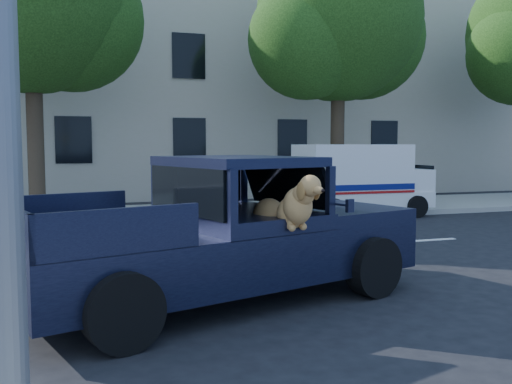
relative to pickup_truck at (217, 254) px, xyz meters
The scene contains 8 objects.
ground 1.49m from the pickup_truck, ahead, with size 120.00×120.00×0.00m, color black.
far_sidewalk 9.15m from the pickup_truck, 81.60° to the left, with size 60.00×4.00×0.15m, color gray.
lane_stripes 4.69m from the pickup_truck, 44.09° to the left, with size 21.60×0.14×0.01m, color silver, non-canonical shape.
street_tree_left 11.04m from the pickup_truck, 105.58° to the left, with size 6.00×5.20×8.60m.
street_tree_mid 12.47m from the pickup_truck, 56.04° to the left, with size 6.00×5.20×8.60m.
building_main 17.33m from the pickup_truck, 75.14° to the left, with size 26.00×6.00×9.00m, color #BAAD99.
pickup_truck is the anchor object (origin of this frame).
mail_truck 9.59m from the pickup_truck, 50.73° to the left, with size 3.76×1.95×2.05m.
Camera 1 is at (-3.10, -6.94, 2.06)m, focal length 40.00 mm.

